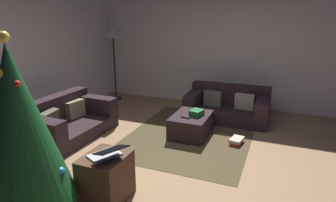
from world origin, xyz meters
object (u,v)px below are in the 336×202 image
Objects in this scene: laptop at (107,153)px; corner_lamp at (113,38)px; gift_box at (197,113)px; tv_remote at (186,117)px; couch_left at (66,121)px; ottoman at (191,125)px; side_table at (106,178)px; book_stack at (236,141)px; christmas_tree at (18,129)px; couch_right at (228,106)px.

corner_lamp is (3.53, 2.11, 0.86)m from laptop.
tv_remote is (-0.18, 0.13, -0.04)m from gift_box.
corner_lamp reaches higher than couch_left.
ottoman is at bearing -7.12° from laptop.
tv_remote is at bearing 110.32° from couch_left.
side_table is at bearing -149.56° from corner_lamp.
couch_left is 2.57m from corner_lamp.
gift_box is at bearing -83.54° from ottoman.
corner_lamp is (1.49, 3.14, 1.41)m from book_stack.
tv_remote is 0.52× the size of book_stack.
tv_remote is (0.64, -1.91, 0.11)m from couch_left.
ottoman is 0.47× the size of corner_lamp.
corner_lamp is at bearing 64.65° from book_stack.
christmas_tree is (-2.63, 0.84, 0.80)m from ottoman.
ottoman is at bearing 114.31° from couch_left.
couch_right is 3.25m from laptop.
tv_remote is 1.95m from laptop.
corner_lamp is at bearing 30.86° from laptop.
christmas_tree is 1.05m from side_table.
corner_lamp is at bearing 60.04° from gift_box.
tv_remote is at bearing 97.73° from book_stack.
christmas_tree is (-2.46, 0.80, 0.61)m from tv_remote.
laptop reaches higher than ottoman.
couch_left is 2.84m from book_stack.
side_table is at bearing 169.16° from gift_box.
laptop is 2.35m from book_stack.
side_table is 1.15× the size of laptop.
corner_lamp reaches higher than laptop.
tv_remote is at bearing -124.50° from corner_lamp.
christmas_tree is 6.01× the size of book_stack.
couch_left is at bearing 31.50° from christmas_tree.
tv_remote is 0.30× the size of side_table.
ottoman is at bearing 85.54° from book_stack.
tv_remote is at bearing 143.55° from gift_box.
ottoman is at bearing -121.05° from corner_lamp.
corner_lamp is (1.60, 2.32, 1.08)m from tv_remote.
laptop is at bearing 77.36° from couch_right.
gift_box reaches higher than tv_remote.
side_table reaches higher than book_stack.
christmas_tree reaches higher than tv_remote.
christmas_tree is at bearing 162.23° from ottoman.
laptop is at bearing -149.14° from corner_lamp.
couch_right is at bearing -12.09° from laptop.
couch_left is 1.00× the size of couch_right.
laptop is (0.53, -0.58, -0.39)m from christmas_tree.
couch_right is at bearing 130.09° from couch_left.
side_table is 0.33m from laptop.
tv_remote is (-0.17, 0.05, 0.19)m from ottoman.
tv_remote is at bearing 69.00° from couch_right.
ottoman is at bearing -8.53° from side_table.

